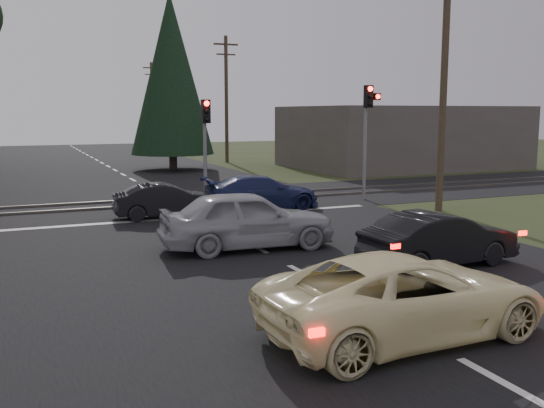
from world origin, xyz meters
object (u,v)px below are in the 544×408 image
utility_pole_mid (226,97)px  dark_car_far (166,201)px  traffic_signal_center (206,134)px  cream_coupe (405,296)px  blue_sedan (261,193)px  silver_car (247,220)px  traffic_signal_right (368,120)px  utility_pole_far (152,102)px  utility_pole_near (444,81)px  dark_hatchback (439,240)px

utility_pole_mid → dark_car_far: (-9.60, -21.45, -4.13)m
traffic_signal_center → dark_car_far: (-2.10, -2.13, -2.21)m
cream_coupe → blue_sedan: (2.81, 13.03, -0.04)m
cream_coupe → dark_car_far: size_ratio=1.35×
silver_car → traffic_signal_right: bearing=-46.0°
utility_pole_far → blue_sedan: 46.60m
utility_pole_near → silver_car: (-8.76, -3.06, -3.94)m
blue_sedan → traffic_signal_center: bearing=46.3°
utility_pole_mid → utility_pole_near: bearing=-90.0°
utility_pole_far → silver_car: bearing=-99.6°
blue_sedan → dark_hatchback: bearing=-173.1°
cream_coupe → dark_hatchback: (3.43, 3.46, -0.03)m
cream_coupe → silver_car: 7.02m
utility_pole_far → cream_coupe: bearing=-98.4°
silver_car → traffic_signal_center: bearing=-5.2°
dark_hatchback → dark_car_far: bearing=20.7°
traffic_signal_right → silver_car: traffic_signal_right is taller
utility_pole_near → utility_pole_far: bearing=90.0°
dark_car_far → utility_pole_mid: bearing=-20.8°
dark_car_far → utility_pole_near: bearing=-101.5°
traffic_signal_center → blue_sedan: 3.21m
dark_hatchback → utility_pole_mid: bearing=-14.4°
utility_pole_mid → utility_pole_far: size_ratio=1.00×
silver_car → utility_pole_mid: bearing=-13.9°
silver_car → blue_sedan: size_ratio=1.06×
utility_pole_mid → dark_hatchback: size_ratio=2.30×
silver_car → blue_sedan: (2.87, 6.01, -0.15)m
traffic_signal_center → silver_car: 8.09m
traffic_signal_right → utility_pole_near: size_ratio=0.52×
utility_pole_far → dark_hatchback: (-5.27, -55.62, -4.08)m
traffic_signal_right → dark_car_far: bearing=-173.9°
utility_pole_mid → utility_pole_far: 25.00m
cream_coupe → dark_hatchback: bearing=-46.9°
traffic_signal_right → utility_pole_mid: bearing=87.3°
utility_pole_near → utility_pole_far: size_ratio=1.00×
utility_pole_near → utility_pole_far: (0.00, 49.00, 0.00)m
utility_pole_mid → cream_coupe: bearing=-104.3°
cream_coupe → traffic_signal_right: bearing=-31.9°
traffic_signal_right → cream_coupe: 15.83m
silver_car → utility_pole_far: bearing=-5.5°
utility_pole_far → blue_sedan: size_ratio=2.05×
utility_pole_far → dark_car_far: 47.62m
traffic_signal_center → utility_pole_far: (7.50, 44.32, 1.92)m
utility_pole_far → cream_coupe: utility_pole_far is taller
traffic_signal_right → blue_sedan: size_ratio=1.07×
silver_car → utility_pole_near: bearing=-66.7°
utility_pole_near → silver_car: size_ratio=1.94×
dark_hatchback → dark_car_far: dark_hatchback is taller
utility_pole_near → silver_car: utility_pole_near is taller
traffic_signal_center → utility_pole_near: bearing=-32.0°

